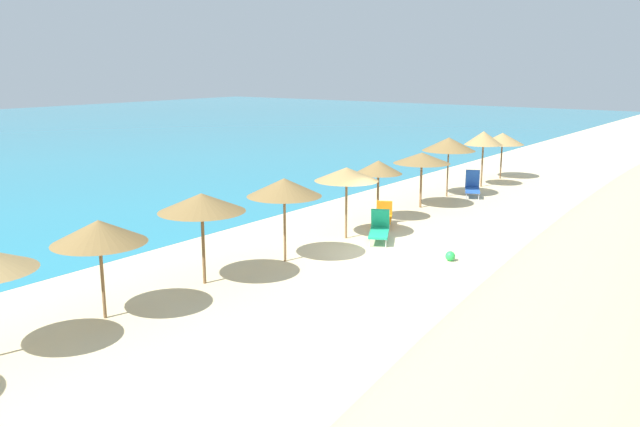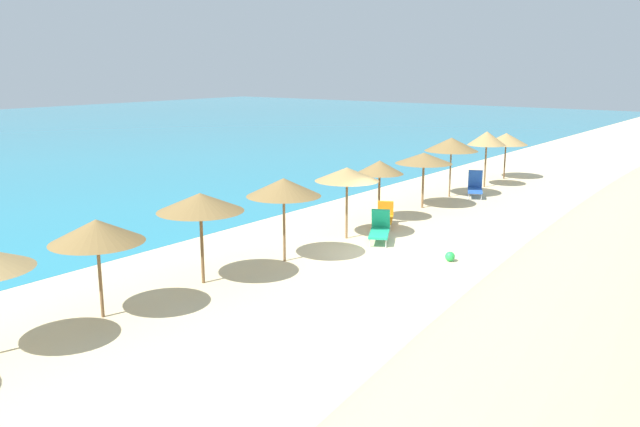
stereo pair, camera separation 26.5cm
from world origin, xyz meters
The scene contains 14 objects.
ground_plane centered at (0.00, 0.00, 0.00)m, with size 160.00×160.00×0.00m, color beige.
beach_umbrella_2 centered at (-9.20, 2.54, 2.23)m, with size 2.32×2.32×2.53m.
beach_umbrella_3 centered at (-5.82, 2.50, 2.39)m, with size 2.49×2.49×2.67m.
beach_umbrella_4 centered at (-2.71, 2.03, 2.43)m, with size 2.39×2.39×2.72m.
beach_umbrella_5 centered at (0.86, 2.07, 2.37)m, with size 2.32×2.32×2.62m.
beach_umbrella_6 centered at (3.79, 2.52, 2.22)m, with size 1.92×1.92×2.50m.
beach_umbrella_7 centered at (7.25, 2.41, 2.21)m, with size 2.50×2.50×2.46m.
beach_umbrella_8 centered at (10.25, 2.57, 2.53)m, with size 2.52×2.52×2.85m.
beach_umbrella_9 centered at (13.72, 2.29, 2.53)m, with size 1.95×1.95×2.89m.
beach_umbrella_10 centered at (16.77, 2.45, 2.23)m, with size 2.34×2.34×2.55m.
lounge_chair_1 centered at (3.28, 1.93, 0.40)m, with size 1.55×1.21×0.94m.
lounge_chair_2 centered at (1.24, 0.89, 0.45)m, with size 1.75×1.35×1.09m.
lounge_chair_3 centered at (11.03, 1.61, 0.49)m, with size 1.65×1.25×1.23m.
beach_ball centered at (0.48, -2.27, 0.16)m, with size 0.32×0.32×0.32m, color green.
Camera 1 is at (-18.54, -11.04, 6.20)m, focal length 37.07 mm.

